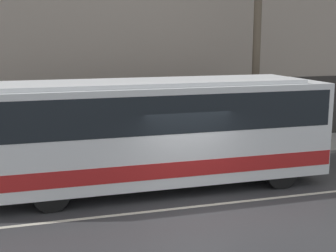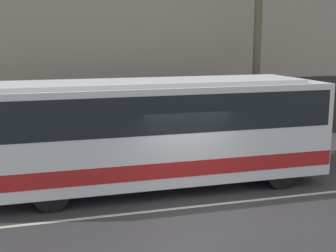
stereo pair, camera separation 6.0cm
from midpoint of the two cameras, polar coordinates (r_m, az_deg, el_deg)
ground_plane at (r=12.95m, az=3.24°, el=-9.79°), size 60.00×60.00×0.00m
sidewalk at (r=17.94m, az=-2.73°, el=-3.67°), size 60.00×2.95×0.13m
lane_stripe at (r=12.95m, az=3.24°, el=-9.77°), size 54.00×0.14×0.01m
transit_bus at (r=13.98m, az=-2.27°, el=-0.31°), size 10.82×2.60×3.30m
utility_pole_near at (r=18.10m, az=10.69°, el=10.50°), size 0.29×0.29×8.76m
pedestrian_waiting at (r=17.49m, az=-2.97°, el=-1.10°), size 0.36×0.36×1.74m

